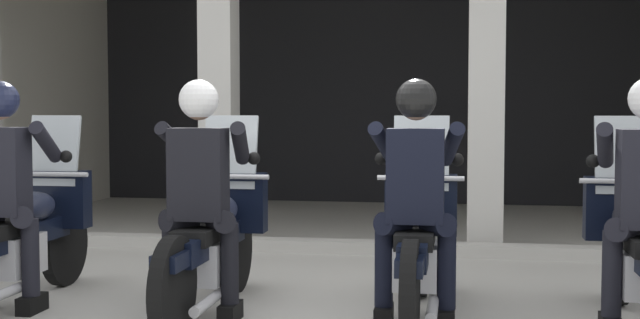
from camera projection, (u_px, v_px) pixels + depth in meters
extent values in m
plane|color=#A8A59E|center=(364.00, 243.00, 8.57)|extent=(80.00, 80.00, 0.00)
cube|color=black|center=(385.00, 94.00, 12.40)|extent=(9.26, 0.24, 3.27)
cube|color=beige|center=(36.00, 92.00, 11.09)|extent=(0.30, 4.62, 3.27)
cube|color=beige|center=(219.00, 107.00, 8.64)|extent=(0.35, 0.36, 2.83)
cube|color=beige|center=(486.00, 107.00, 8.18)|extent=(0.35, 0.36, 2.83)
cube|color=#B7B5AD|center=(342.00, 247.00, 8.00)|extent=(8.86, 0.24, 0.12)
cylinder|color=black|center=(64.00, 245.00, 6.50)|extent=(0.09, 0.64, 0.64)
cube|color=black|center=(64.00, 219.00, 6.49)|extent=(0.14, 0.44, 0.08)
cube|color=silver|center=(14.00, 255.00, 5.76)|extent=(0.28, 0.44, 0.28)
cube|color=black|center=(17.00, 236.00, 5.80)|extent=(0.18, 1.24, 0.16)
ellipsoid|color=#1E2338|center=(32.00, 207.00, 6.01)|extent=(0.26, 0.48, 0.22)
cube|color=black|center=(3.00, 230.00, 5.62)|extent=(0.24, 0.52, 0.10)
cylinder|color=silver|center=(60.00, 216.00, 6.43)|extent=(0.05, 0.24, 0.53)
cube|color=black|center=(56.00, 199.00, 6.36)|extent=(0.52, 0.16, 0.44)
sphere|color=silver|center=(62.00, 195.00, 6.46)|extent=(0.18, 0.18, 0.18)
cube|color=silver|center=(54.00, 151.00, 6.32)|extent=(0.40, 0.14, 0.54)
cylinder|color=silver|center=(49.00, 174.00, 6.25)|extent=(0.62, 0.04, 0.04)
cylinder|color=silver|center=(3.00, 294.00, 5.41)|extent=(0.07, 0.55, 0.07)
cube|color=black|center=(0.00, 171.00, 5.58)|extent=(0.36, 0.22, 0.60)
cube|color=black|center=(9.00, 167.00, 5.70)|extent=(0.05, 0.02, 0.32)
sphere|color=tan|center=(0.00, 104.00, 5.57)|extent=(0.21, 0.21, 0.21)
sphere|color=#191E38|center=(0.00, 100.00, 5.57)|extent=(0.26, 0.26, 0.26)
cylinder|color=black|center=(21.00, 217.00, 5.59)|extent=(0.26, 0.29, 0.17)
cylinder|color=black|center=(30.00, 257.00, 5.60)|extent=(0.12, 0.12, 0.53)
cube|color=black|center=(32.00, 304.00, 5.63)|extent=(0.11, 0.26, 0.12)
cylinder|color=black|center=(46.00, 142.00, 5.76)|extent=(0.19, 0.48, 0.31)
sphere|color=black|center=(66.00, 157.00, 5.96)|extent=(0.09, 0.09, 0.09)
sphere|color=black|center=(0.00, 156.00, 6.05)|extent=(0.09, 0.09, 0.09)
cylinder|color=black|center=(236.00, 250.00, 6.27)|extent=(0.09, 0.64, 0.64)
cylinder|color=black|center=(173.00, 289.00, 4.90)|extent=(0.09, 0.64, 0.64)
cube|color=black|center=(236.00, 223.00, 6.26)|extent=(0.14, 0.44, 0.08)
cube|color=silver|center=(206.00, 261.00, 5.53)|extent=(0.28, 0.44, 0.28)
cube|color=black|center=(208.00, 241.00, 5.58)|extent=(0.18, 1.24, 0.16)
ellipsoid|color=#1E2338|center=(218.00, 211.00, 5.78)|extent=(0.26, 0.48, 0.22)
cube|color=black|center=(200.00, 235.00, 5.39)|extent=(0.24, 0.52, 0.10)
cube|color=black|center=(176.00, 258.00, 4.95)|extent=(0.16, 0.48, 0.10)
cylinder|color=silver|center=(234.00, 220.00, 6.20)|extent=(0.05, 0.24, 0.53)
cube|color=black|center=(232.00, 202.00, 6.13)|extent=(0.52, 0.16, 0.44)
sphere|color=silver|center=(235.00, 198.00, 6.23)|extent=(0.18, 0.18, 0.18)
cube|color=silver|center=(230.00, 152.00, 6.09)|extent=(0.40, 0.14, 0.54)
cylinder|color=silver|center=(228.00, 177.00, 6.02)|extent=(0.62, 0.04, 0.04)
cylinder|color=silver|center=(208.00, 302.00, 5.18)|extent=(0.07, 0.55, 0.07)
cube|color=black|center=(198.00, 174.00, 5.35)|extent=(0.36, 0.22, 0.60)
cube|color=#591414|center=(204.00, 170.00, 5.47)|extent=(0.05, 0.02, 0.32)
sphere|color=#936B51|center=(199.00, 104.00, 5.34)|extent=(0.21, 0.21, 0.21)
sphere|color=silver|center=(199.00, 100.00, 5.34)|extent=(0.26, 0.26, 0.26)
cylinder|color=black|center=(220.00, 221.00, 5.37)|extent=(0.26, 0.29, 0.17)
cylinder|color=black|center=(230.00, 263.00, 5.37)|extent=(0.12, 0.12, 0.53)
cube|color=black|center=(230.00, 312.00, 5.40)|extent=(0.11, 0.26, 0.12)
cylinder|color=black|center=(179.00, 220.00, 5.41)|extent=(0.26, 0.29, 0.17)
cylinder|color=black|center=(171.00, 262.00, 5.44)|extent=(0.12, 0.12, 0.53)
cube|color=black|center=(172.00, 310.00, 5.47)|extent=(0.11, 0.26, 0.12)
cylinder|color=black|center=(240.00, 144.00, 5.53)|extent=(0.19, 0.48, 0.31)
sphere|color=black|center=(254.00, 158.00, 5.74)|extent=(0.09, 0.09, 0.09)
cylinder|color=black|center=(178.00, 143.00, 5.60)|extent=(0.19, 0.48, 0.31)
sphere|color=black|center=(183.00, 158.00, 5.82)|extent=(0.09, 0.09, 0.09)
cylinder|color=black|center=(421.00, 253.00, 6.13)|extent=(0.09, 0.64, 0.64)
cylinder|color=black|center=(410.00, 294.00, 4.75)|extent=(0.09, 0.64, 0.64)
cube|color=black|center=(422.00, 225.00, 6.12)|extent=(0.14, 0.44, 0.08)
cube|color=silver|center=(416.00, 265.00, 5.39)|extent=(0.28, 0.44, 0.28)
cube|color=black|center=(417.00, 244.00, 5.43)|extent=(0.18, 1.24, 0.16)
ellipsoid|color=#B2B2B7|center=(418.00, 213.00, 5.64)|extent=(0.26, 0.48, 0.22)
cube|color=black|center=(415.00, 238.00, 5.25)|extent=(0.24, 0.52, 0.10)
cube|color=black|center=(411.00, 262.00, 4.80)|extent=(0.16, 0.48, 0.10)
cylinder|color=silver|center=(421.00, 222.00, 6.06)|extent=(0.05, 0.24, 0.53)
cube|color=black|center=(421.00, 204.00, 5.99)|extent=(0.52, 0.16, 0.44)
sphere|color=silver|center=(422.00, 200.00, 6.09)|extent=(0.18, 0.18, 0.18)
cube|color=silver|center=(421.00, 153.00, 5.95)|extent=(0.40, 0.14, 0.54)
cylinder|color=silver|center=(421.00, 178.00, 5.88)|extent=(0.62, 0.04, 0.04)
cylinder|color=silver|center=(432.00, 308.00, 5.04)|extent=(0.07, 0.55, 0.07)
cube|color=black|center=(415.00, 176.00, 5.21)|extent=(0.36, 0.22, 0.60)
cube|color=black|center=(416.00, 171.00, 5.33)|extent=(0.05, 0.02, 0.32)
sphere|color=#936B51|center=(416.00, 104.00, 5.20)|extent=(0.21, 0.21, 0.21)
sphere|color=black|center=(416.00, 99.00, 5.20)|extent=(0.26, 0.26, 0.26)
cylinder|color=black|center=(437.00, 224.00, 5.22)|extent=(0.26, 0.29, 0.17)
cylinder|color=black|center=(447.00, 268.00, 5.23)|extent=(0.12, 0.12, 0.53)
cube|color=black|center=(446.00, 318.00, 5.26)|extent=(0.11, 0.26, 0.12)
cylinder|color=black|center=(393.00, 223.00, 5.27)|extent=(0.26, 0.29, 0.17)
cylinder|color=black|center=(384.00, 266.00, 5.30)|extent=(0.12, 0.12, 0.53)
cube|color=black|center=(384.00, 315.00, 5.33)|extent=(0.11, 0.26, 0.12)
cylinder|color=black|center=(451.00, 145.00, 5.39)|extent=(0.19, 0.48, 0.31)
sphere|color=black|center=(457.00, 160.00, 5.59)|extent=(0.09, 0.09, 0.09)
cylinder|color=black|center=(384.00, 144.00, 5.46)|extent=(0.19, 0.48, 0.31)
sphere|color=black|center=(381.00, 159.00, 5.68)|extent=(0.09, 0.09, 0.09)
cylinder|color=black|center=(619.00, 260.00, 5.87)|extent=(0.09, 0.64, 0.64)
cube|color=black|center=(619.00, 231.00, 5.86)|extent=(0.14, 0.44, 0.08)
cube|color=black|center=(640.00, 251.00, 5.17)|extent=(0.18, 1.24, 0.16)
ellipsoid|color=black|center=(634.00, 218.00, 5.38)|extent=(0.26, 0.48, 0.22)
cylinder|color=silver|center=(621.00, 227.00, 5.80)|extent=(0.05, 0.24, 0.53)
cube|color=black|center=(623.00, 209.00, 5.73)|extent=(0.52, 0.16, 0.44)
sphere|color=silver|center=(620.00, 204.00, 5.83)|extent=(0.18, 0.18, 0.18)
cube|color=silver|center=(625.00, 155.00, 5.69)|extent=(0.40, 0.14, 0.54)
cylinder|color=silver|center=(627.00, 181.00, 5.62)|extent=(0.62, 0.04, 0.04)
cylinder|color=black|center=(623.00, 229.00, 5.01)|extent=(0.26, 0.29, 0.17)
cylinder|color=black|center=(612.00, 274.00, 5.03)|extent=(0.12, 0.12, 0.53)
cylinder|color=black|center=(605.00, 146.00, 5.20)|extent=(0.19, 0.48, 0.31)
sphere|color=black|center=(593.00, 161.00, 5.42)|extent=(0.09, 0.09, 0.09)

